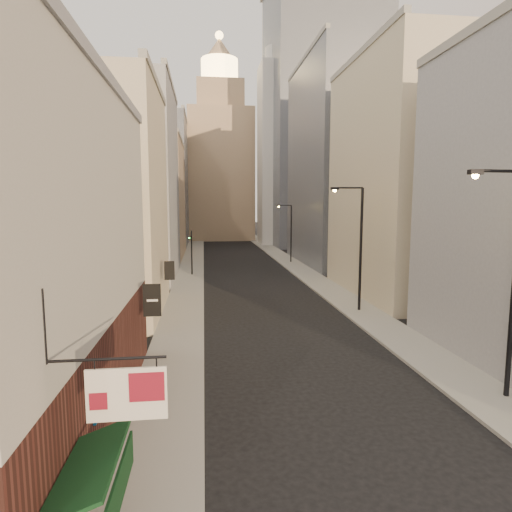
{
  "coord_description": "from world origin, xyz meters",
  "views": [
    {
      "loc": [
        -4.92,
        -5.43,
        7.96
      ],
      "look_at": [
        -1.51,
        22.39,
        4.51
      ],
      "focal_mm": 30.0,
      "sensor_mm": 36.0,
      "label": 1
    }
  ],
  "objects": [
    {
      "name": "right_bldg_beige",
      "position": [
        12.0,
        30.0,
        10.0
      ],
      "size": [
        8.0,
        16.0,
        20.0
      ],
      "primitive_type": "cube",
      "color": "#BFB193",
      "rests_on": "ground"
    },
    {
      "name": "streetlamp_far",
      "position": [
        6.52,
        50.88,
        4.44
      ],
      "size": [
        1.95,
        0.84,
        7.78
      ],
      "rotation": [
        0.0,
        0.0,
        -0.35
      ],
      "color": "black",
      "rests_on": "ground"
    },
    {
      "name": "left_bldg_grey",
      "position": [
        -12.0,
        42.0,
        10.0
      ],
      "size": [
        8.0,
        16.0,
        20.0
      ],
      "primitive_type": "cube",
      "color": "gray",
      "rests_on": "ground"
    },
    {
      "name": "sidewalk_left",
      "position": [
        -6.5,
        55.0,
        0.07
      ],
      "size": [
        3.0,
        140.0,
        0.15
      ],
      "primitive_type": "cube",
      "color": "gray",
      "rests_on": "ground"
    },
    {
      "name": "streetlamp_near",
      "position": [
        7.05,
        9.86,
        5.28
      ],
      "size": [
        2.43,
        0.36,
        9.25
      ],
      "rotation": [
        0.0,
        0.0,
        0.06
      ],
      "color": "black",
      "rests_on": "ground"
    },
    {
      "name": "near_building_left",
      "position": [
        -10.99,
        9.0,
        6.02
      ],
      "size": [
        8.3,
        23.04,
        12.3
      ],
      "color": "#522922",
      "rests_on": "ground"
    },
    {
      "name": "streetlamp_mid",
      "position": [
        6.19,
        24.38,
        5.22
      ],
      "size": [
        2.4,
        0.38,
        9.14
      ],
      "rotation": [
        0.0,
        0.0,
        -0.07
      ],
      "color": "black",
      "rests_on": "ground"
    },
    {
      "name": "left_bldg_tan",
      "position": [
        -12.0,
        60.0,
        8.5
      ],
      "size": [
        8.0,
        18.0,
        17.0
      ],
      "primitive_type": "cube",
      "color": "tan",
      "rests_on": "ground"
    },
    {
      "name": "white_tower",
      "position": [
        10.0,
        78.0,
        18.61
      ],
      "size": [
        8.0,
        8.0,
        41.5
      ],
      "color": "silver",
      "rests_on": "ground"
    },
    {
      "name": "left_bldg_wingrid",
      "position": [
        -12.0,
        80.0,
        12.0
      ],
      "size": [
        8.0,
        20.0,
        24.0
      ],
      "primitive_type": "cube",
      "color": "gray",
      "rests_on": "ground"
    },
    {
      "name": "traffic_light_left",
      "position": [
        -6.3,
        42.03,
        3.33
      ],
      "size": [
        0.54,
        0.43,
        5.0
      ],
      "rotation": [
        0.0,
        0.0,
        3.44
      ],
      "color": "black",
      "rests_on": "ground"
    },
    {
      "name": "highrise",
      "position": [
        18.0,
        78.0,
        25.66
      ],
      "size": [
        21.0,
        23.0,
        51.2
      ],
      "color": "gray",
      "rests_on": "ground"
    },
    {
      "name": "clock_tower",
      "position": [
        -1.0,
        92.0,
        17.63
      ],
      "size": [
        14.0,
        14.0,
        44.9
      ],
      "color": "tan",
      "rests_on": "ground"
    },
    {
      "name": "right_bldg_wingrid",
      "position": [
        12.0,
        50.0,
        13.0
      ],
      "size": [
        8.0,
        20.0,
        26.0
      ],
      "primitive_type": "cube",
      "color": "gray",
      "rests_on": "ground"
    },
    {
      "name": "sidewalk_right",
      "position": [
        6.5,
        55.0,
        0.07
      ],
      "size": [
        3.0,
        140.0,
        0.15
      ],
      "primitive_type": "cube",
      "color": "gray",
      "rests_on": "ground"
    },
    {
      "name": "left_bldg_beige",
      "position": [
        -12.0,
        26.0,
        8.0
      ],
      "size": [
        8.0,
        12.0,
        16.0
      ],
      "primitive_type": "cube",
      "color": "#BFB193",
      "rests_on": "ground"
    }
  ]
}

